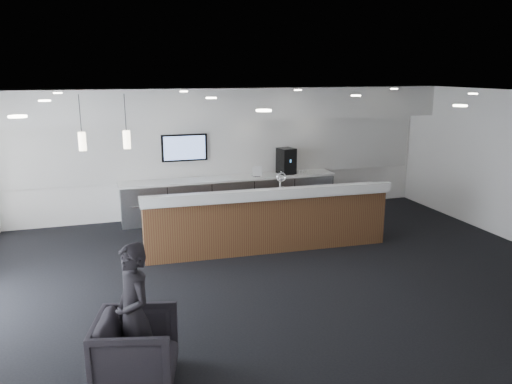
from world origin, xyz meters
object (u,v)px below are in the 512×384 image
object	(u,v)px
service_counter	(267,220)
armchair	(136,350)
coffee_machine	(286,161)
lounge_guest	(134,315)

from	to	relation	value
service_counter	armchair	distance (m)	4.55
service_counter	coffee_machine	distance (m)	2.74
armchair	service_counter	bearing A→B (deg)	-23.25
service_counter	lounge_guest	xyz separation A→B (m)	(-2.73, -3.62, 0.23)
service_counter	coffee_machine	size ratio (longest dim) A/B	7.75
armchair	lounge_guest	size ratio (longest dim) A/B	0.54
coffee_machine	lounge_guest	bearing A→B (deg)	-134.90
coffee_machine	armchair	xyz separation A→B (m)	(-4.00, -5.98, -0.86)
coffee_machine	lounge_guest	distance (m)	7.19
service_counter	coffee_machine	world-z (taller)	coffee_machine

